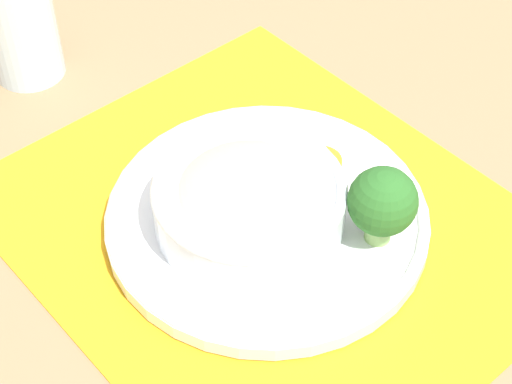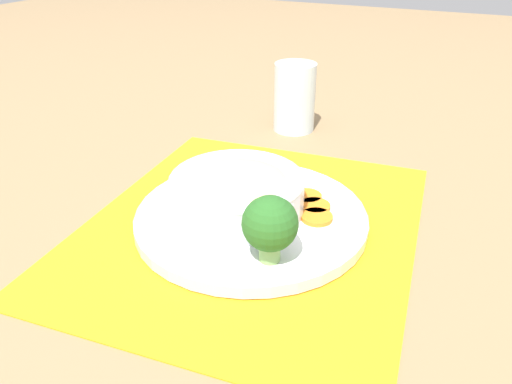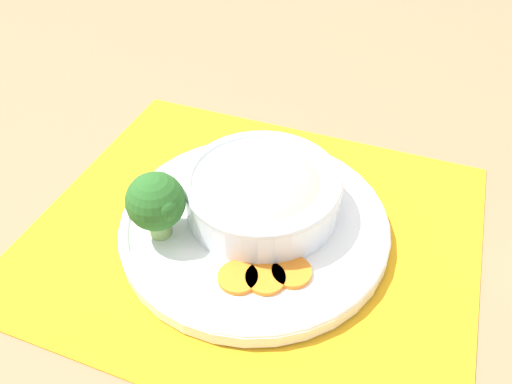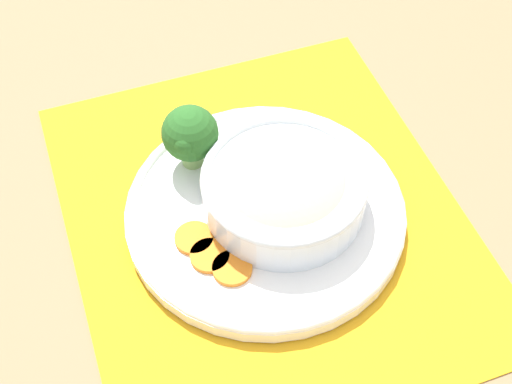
# 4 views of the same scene
# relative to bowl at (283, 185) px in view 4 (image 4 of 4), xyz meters

# --- Properties ---
(ground_plane) EXTENTS (4.00, 4.00, 0.00)m
(ground_plane) POSITION_rel_bowl_xyz_m (-0.00, 0.02, -0.05)
(ground_plane) COLOR #8C704C
(placemat) EXTENTS (0.54, 0.47, 0.00)m
(placemat) POSITION_rel_bowl_xyz_m (-0.00, 0.02, -0.05)
(placemat) COLOR orange
(placemat) RESTS_ON ground_plane
(plate) EXTENTS (0.31, 0.31, 0.02)m
(plate) POSITION_rel_bowl_xyz_m (-0.00, 0.02, -0.03)
(plate) COLOR white
(plate) RESTS_ON placemat
(bowl) EXTENTS (0.18, 0.18, 0.06)m
(bowl) POSITION_rel_bowl_xyz_m (0.00, 0.00, 0.00)
(bowl) COLOR silver
(bowl) RESTS_ON plate
(broccoli_floret) EXTENTS (0.06, 0.06, 0.08)m
(broccoli_floret) POSITION_rel_bowl_xyz_m (0.08, 0.09, 0.02)
(broccoli_floret) COLOR #84AD5B
(broccoli_floret) RESTS_ON plate
(carrot_slice_near) EXTENTS (0.04, 0.04, 0.01)m
(carrot_slice_near) POSITION_rel_bowl_xyz_m (-0.03, 0.10, -0.03)
(carrot_slice_near) COLOR orange
(carrot_slice_near) RESTS_ON plate
(carrot_slice_middle) EXTENTS (0.04, 0.04, 0.01)m
(carrot_slice_middle) POSITION_rel_bowl_xyz_m (-0.05, 0.09, -0.03)
(carrot_slice_middle) COLOR orange
(carrot_slice_middle) RESTS_ON plate
(carrot_slice_far) EXTENTS (0.04, 0.04, 0.01)m
(carrot_slice_far) POSITION_rel_bowl_xyz_m (-0.07, 0.07, -0.03)
(carrot_slice_far) COLOR orange
(carrot_slice_far) RESTS_ON plate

